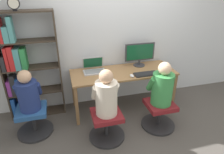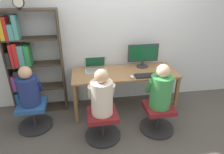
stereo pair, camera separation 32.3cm
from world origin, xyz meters
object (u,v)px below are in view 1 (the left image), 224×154
at_px(person_near_shelf, 28,93).
at_px(office_chair_left, 159,114).
at_px(desk_clock, 14,4).
at_px(person_at_monitor, 162,86).
at_px(person_at_laptop, 106,95).
at_px(keyboard, 146,74).
at_px(office_chair_side, 34,120).
at_px(laptop, 94,69).
at_px(office_chair_right, 107,125).
at_px(bookshelf, 22,70).
at_px(desktop_monitor, 140,54).

bearing_deg(person_near_shelf, office_chair_left, -10.74).
bearing_deg(desk_clock, person_at_monitor, -22.19).
bearing_deg(person_at_laptop, person_near_shelf, 159.38).
distance_m(keyboard, person_near_shelf, 1.85).
bearing_deg(person_at_monitor, office_chair_left, -90.00).
relative_size(person_at_laptop, office_chair_side, 1.26).
bearing_deg(person_near_shelf, keyboard, 2.20).
height_order(laptop, office_chair_right, laptop).
relative_size(person_at_laptop, bookshelf, 0.38).
distance_m(laptop, office_chair_side, 1.26).
distance_m(office_chair_right, desk_clock, 2.13).
bearing_deg(laptop, person_at_monitor, -41.68).
xyz_separation_m(person_at_monitor, person_near_shelf, (-1.92, 0.36, -0.02)).
bearing_deg(keyboard, laptop, 156.33).
xyz_separation_m(office_chair_left, person_at_monitor, (-0.00, 0.01, 0.50)).
bearing_deg(office_chair_side, laptop, 22.56).
relative_size(desk_clock, person_near_shelf, 0.29).
height_order(laptop, office_chair_left, laptop).
bearing_deg(office_chair_right, desk_clock, 142.20).
xyz_separation_m(office_chair_right, desk_clock, (-1.08, 0.84, 1.64)).
bearing_deg(person_at_laptop, office_chair_side, 159.59).
relative_size(keyboard, bookshelf, 0.23).
xyz_separation_m(office_chair_right, person_at_laptop, (0.00, 0.00, 0.51)).
relative_size(keyboard, office_chair_left, 0.75).
height_order(keyboard, desk_clock, desk_clock).
distance_m(laptop, office_chair_left, 1.31).
relative_size(desktop_monitor, person_near_shelf, 0.89).
bearing_deg(person_at_monitor, keyboard, 99.35).
xyz_separation_m(office_chair_side, person_near_shelf, (0.00, 0.00, 0.48)).
bearing_deg(office_chair_side, person_at_monitor, -10.47).
height_order(office_chair_left, desk_clock, desk_clock).
bearing_deg(person_near_shelf, office_chair_side, -90.00).
bearing_deg(person_near_shelf, office_chair_right, -20.85).
height_order(office_chair_left, person_near_shelf, person_near_shelf).
height_order(office_chair_right, person_near_shelf, person_near_shelf).
height_order(laptop, person_at_laptop, person_at_laptop).
bearing_deg(person_at_monitor, laptop, 138.32).
bearing_deg(office_chair_right, person_at_laptop, 90.00).
xyz_separation_m(keyboard, office_chair_side, (-1.85, -0.08, -0.52)).
distance_m(office_chair_left, person_near_shelf, 2.01).
bearing_deg(office_chair_right, bookshelf, 142.41).
height_order(office_chair_right, office_chair_side, same).
distance_m(office_chair_left, person_at_laptop, 1.00).
height_order(bookshelf, office_chair_side, bookshelf).
bearing_deg(bookshelf, office_chair_left, -22.88).
bearing_deg(office_chair_left, office_chair_right, -177.55).
height_order(laptop, bookshelf, bookshelf).
xyz_separation_m(office_chair_left, desk_clock, (-1.95, 0.80, 1.64)).
height_order(person_at_monitor, desk_clock, desk_clock).
bearing_deg(desktop_monitor, person_at_monitor, -87.57).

